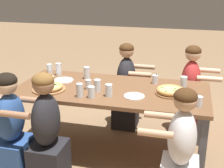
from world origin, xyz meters
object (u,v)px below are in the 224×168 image
at_px(drinking_glass_i, 59,70).
at_px(drinking_glass_j, 91,93).
at_px(pizza_board_main, 171,91).
at_px(pizza_board_second, 49,88).
at_px(drinking_glass_d, 87,73).
at_px(cocktail_glass_blue, 155,80).
at_px(drinking_glass_c, 97,86).
at_px(drinking_glass_e, 109,91).
at_px(diner_near_right, 180,155).
at_px(empty_plate_b, 134,96).
at_px(drinking_glass_a, 88,84).
at_px(diner_far_right, 190,95).
at_px(diner_near_midleft, 47,135).
at_px(empty_plate_c, 44,77).
at_px(drinking_glass_f, 184,83).
at_px(diner_near_left, 12,131).
at_px(diner_far_center, 126,90).
at_px(drinking_glass_g, 50,69).
at_px(empty_plate_a, 64,80).
at_px(drinking_glass_b, 80,91).
at_px(drinking_glass_h, 199,102).

bearing_deg(drinking_glass_i, drinking_glass_j, -44.74).
distance_m(pizza_board_main, pizza_board_second, 1.28).
bearing_deg(drinking_glass_i, drinking_glass_d, -7.39).
relative_size(pizza_board_second, cocktail_glass_blue, 2.93).
bearing_deg(drinking_glass_c, drinking_glass_e, -34.80).
relative_size(drinking_glass_d, diner_near_right, 0.13).
relative_size(empty_plate_b, drinking_glass_e, 1.65).
distance_m(cocktail_glass_blue, diner_near_right, 1.09).
distance_m(drinking_glass_d, diner_near_right, 1.53).
xyz_separation_m(empty_plate_b, drinking_glass_d, (-0.65, 0.43, 0.07)).
bearing_deg(drinking_glass_i, drinking_glass_a, -36.58).
bearing_deg(empty_plate_b, diner_far_right, 57.91).
bearing_deg(diner_near_right, empty_plate_b, 44.25).
bearing_deg(pizza_board_main, diner_near_midleft, -147.93).
bearing_deg(empty_plate_c, diner_far_right, 17.86).
height_order(drinking_glass_d, drinking_glass_f, drinking_glass_d).
height_order(drinking_glass_d, diner_near_left, diner_near_left).
xyz_separation_m(diner_far_center, diner_far_right, (0.81, 0.00, 0.01)).
height_order(empty_plate_c, drinking_glass_a, drinking_glass_a).
relative_size(pizza_board_main, cocktail_glass_blue, 2.61).
relative_size(cocktail_glass_blue, diner_near_left, 0.11).
height_order(drinking_glass_a, drinking_glass_g, drinking_glass_g).
bearing_deg(empty_plate_a, drinking_glass_b, -50.38).
relative_size(drinking_glass_f, diner_near_midleft, 0.11).
bearing_deg(drinking_glass_h, drinking_glass_a, 170.27).
bearing_deg(drinking_glass_g, pizza_board_main, -13.80).
bearing_deg(empty_plate_b, drinking_glass_b, -165.27).
bearing_deg(drinking_glass_f, diner_far_right, 80.15).
relative_size(empty_plate_a, drinking_glass_e, 1.78).
distance_m(drinking_glass_c, diner_near_right, 1.12).
xyz_separation_m(cocktail_glass_blue, drinking_glass_d, (-0.80, -0.03, 0.03)).
height_order(drinking_glass_f, diner_far_right, diner_far_right).
relative_size(empty_plate_c, drinking_glass_a, 2.24).
distance_m(diner_near_right, diner_far_center, 1.59).
bearing_deg(drinking_glass_h, diner_far_center, 132.51).
relative_size(drinking_glass_f, diner_near_left, 0.11).
bearing_deg(drinking_glass_c, drinking_glass_a, 157.92).
height_order(drinking_glass_f, diner_near_left, diner_near_left).
bearing_deg(drinking_glass_g, diner_near_midleft, -67.21).
xyz_separation_m(empty_plate_b, drinking_glass_j, (-0.41, -0.13, 0.05)).
relative_size(drinking_glass_b, drinking_glass_e, 1.11).
distance_m(empty_plate_a, diner_far_center, 0.90).
bearing_deg(drinking_glass_g, drinking_glass_b, -46.41).
distance_m(empty_plate_c, diner_far_center, 1.08).
bearing_deg(empty_plate_b, drinking_glass_e, -169.26).
xyz_separation_m(diner_near_right, diner_near_midleft, (-1.23, 0.00, 0.02)).
xyz_separation_m(drinking_glass_a, drinking_glass_h, (1.15, -0.20, -0.01)).
relative_size(drinking_glass_e, drinking_glass_h, 1.27).
xyz_separation_m(drinking_glass_c, diner_near_midleft, (-0.33, -0.57, -0.32)).
height_order(empty_plate_c, drinking_glass_i, drinking_glass_i).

